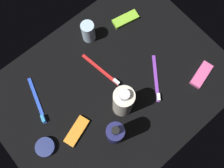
# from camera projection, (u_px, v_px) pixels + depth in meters

# --- Properties ---
(ground_plane) EXTENTS (0.84, 0.64, 0.01)m
(ground_plane) POSITION_uv_depth(u_px,v_px,m) (112.00, 87.00, 0.89)
(ground_plane) COLOR black
(lotion_bottle) EXTENTS (0.05, 0.05, 0.20)m
(lotion_bottle) POSITION_uv_depth(u_px,v_px,m) (115.00, 134.00, 0.75)
(lotion_bottle) COLOR navy
(lotion_bottle) RESTS_ON ground_plane
(bodywash_bottle) EXTENTS (0.07, 0.07, 0.19)m
(bodywash_bottle) POSITION_uv_depth(u_px,v_px,m) (123.00, 102.00, 0.78)
(bodywash_bottle) COLOR silver
(bodywash_bottle) RESTS_ON ground_plane
(deodorant_stick) EXTENTS (0.05, 0.05, 0.09)m
(deodorant_stick) POSITION_uv_depth(u_px,v_px,m) (88.00, 32.00, 0.90)
(deodorant_stick) COLOR silver
(deodorant_stick) RESTS_ON ground_plane
(toothbrush_red) EXTENTS (0.04, 0.18, 0.02)m
(toothbrush_red) POSITION_uv_depth(u_px,v_px,m) (103.00, 71.00, 0.90)
(toothbrush_red) COLOR red
(toothbrush_red) RESTS_ON ground_plane
(toothbrush_blue) EXTENTS (0.06, 0.18, 0.02)m
(toothbrush_blue) POSITION_uv_depth(u_px,v_px,m) (38.00, 103.00, 0.86)
(toothbrush_blue) COLOR blue
(toothbrush_blue) RESTS_ON ground_plane
(toothbrush_purple) EXTENTS (0.12, 0.15, 0.02)m
(toothbrush_purple) POSITION_uv_depth(u_px,v_px,m) (156.00, 81.00, 0.89)
(toothbrush_purple) COLOR purple
(toothbrush_purple) RESTS_ON ground_plane
(snack_bar_lime) EXTENTS (0.11, 0.06, 0.01)m
(snack_bar_lime) POSITION_uv_depth(u_px,v_px,m) (126.00, 19.00, 0.96)
(snack_bar_lime) COLOR #8CD133
(snack_bar_lime) RESTS_ON ground_plane
(snack_bar_pink) EXTENTS (0.11, 0.06, 0.01)m
(snack_bar_pink) POSITION_uv_depth(u_px,v_px,m) (201.00, 75.00, 0.89)
(snack_bar_pink) COLOR #E55999
(snack_bar_pink) RESTS_ON ground_plane
(snack_bar_orange) EXTENTS (0.11, 0.07, 0.01)m
(snack_bar_orange) POSITION_uv_depth(u_px,v_px,m) (77.00, 131.00, 0.83)
(snack_bar_orange) COLOR orange
(snack_bar_orange) RESTS_ON ground_plane
(cream_tin_left) EXTENTS (0.07, 0.07, 0.02)m
(cream_tin_left) POSITION_uv_depth(u_px,v_px,m) (45.00, 147.00, 0.81)
(cream_tin_left) COLOR navy
(cream_tin_left) RESTS_ON ground_plane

